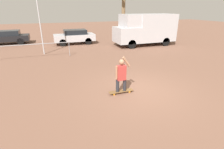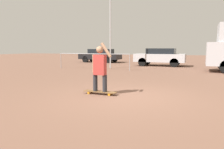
{
  "view_description": "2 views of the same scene",
  "coord_description": "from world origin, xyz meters",
  "px_view_note": "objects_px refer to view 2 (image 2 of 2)",
  "views": [
    {
      "loc": [
        -3.54,
        -6.22,
        3.45
      ],
      "look_at": [
        -1.14,
        0.42,
        0.74
      ],
      "focal_mm": 28.0,
      "sensor_mm": 36.0,
      "label": 1
    },
    {
      "loc": [
        2.02,
        -6.1,
        1.46
      ],
      "look_at": [
        -0.83,
        0.86,
        0.53
      ],
      "focal_mm": 35.0,
      "sensor_mm": 36.0,
      "label": 2
    }
  ],
  "objects_px": {
    "parked_car_black": "(100,55)",
    "parked_car_silver": "(160,56)",
    "person_skateboarder": "(100,67)",
    "skateboard": "(100,92)",
    "flagpole": "(111,21)"
  },
  "relations": [
    {
      "from": "parked_car_black",
      "to": "parked_car_silver",
      "type": "bearing_deg",
      "value": -19.42
    },
    {
      "from": "person_skateboarder",
      "to": "parked_car_black",
      "type": "bearing_deg",
      "value": 115.25
    },
    {
      "from": "skateboard",
      "to": "flagpole",
      "type": "xyz_separation_m",
      "value": [
        -3.05,
        8.31,
        3.22
      ]
    },
    {
      "from": "parked_car_black",
      "to": "flagpole",
      "type": "relative_size",
      "value": 0.72
    },
    {
      "from": "parked_car_black",
      "to": "skateboard",
      "type": "bearing_deg",
      "value": -64.74
    },
    {
      "from": "parked_car_black",
      "to": "flagpole",
      "type": "xyz_separation_m",
      "value": [
        3.52,
        -5.62,
        2.58
      ]
    },
    {
      "from": "skateboard",
      "to": "parked_car_black",
      "type": "height_order",
      "value": "parked_car_black"
    },
    {
      "from": "person_skateboarder",
      "to": "parked_car_silver",
      "type": "xyz_separation_m",
      "value": [
        -0.19,
        11.68,
        -0.12
      ]
    },
    {
      "from": "parked_car_silver",
      "to": "parked_car_black",
      "type": "distance_m",
      "value": 6.77
    },
    {
      "from": "parked_car_silver",
      "to": "flagpole",
      "type": "distance_m",
      "value": 5.09
    },
    {
      "from": "person_skateboarder",
      "to": "parked_car_silver",
      "type": "bearing_deg",
      "value": 90.91
    },
    {
      "from": "person_skateboarder",
      "to": "parked_car_black",
      "type": "relative_size",
      "value": 0.37
    },
    {
      "from": "parked_car_silver",
      "to": "person_skateboarder",
      "type": "bearing_deg",
      "value": -89.09
    },
    {
      "from": "skateboard",
      "to": "parked_car_black",
      "type": "xyz_separation_m",
      "value": [
        -6.57,
        13.93,
        0.64
      ]
    },
    {
      "from": "person_skateboarder",
      "to": "parked_car_silver",
      "type": "distance_m",
      "value": 11.68
    }
  ]
}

